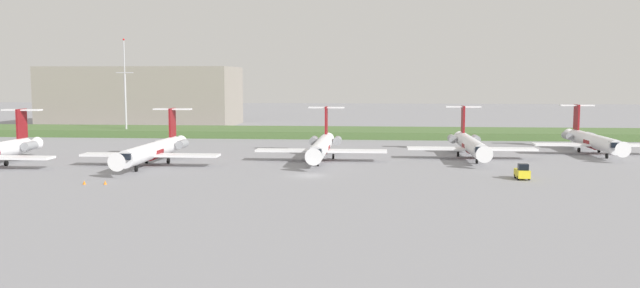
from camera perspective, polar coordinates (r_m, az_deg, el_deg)
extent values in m
plane|color=gray|center=(126.12, 0.49, -0.77)|extent=(500.00, 500.00, 0.00)
cube|color=#4C6B38|center=(162.93, 1.49, 1.01)|extent=(320.00, 20.00, 1.72)
cone|color=white|center=(129.61, -23.95, 0.00)|extent=(2.30, 4.00, 2.29)
cube|color=white|center=(113.79, -24.96, -1.09)|extent=(11.00, 3.20, 0.36)
cube|color=maroon|center=(126.69, -24.67, 1.64)|extent=(0.36, 3.20, 5.20)
cube|color=white|center=(126.83, -24.65, 2.73)|extent=(6.80, 1.80, 0.24)
cylinder|color=gray|center=(126.56, -25.89, -0.12)|extent=(1.50, 3.40, 1.50)
cylinder|color=gray|center=(124.32, -24.11, -0.14)|extent=(1.50, 3.40, 1.50)
cylinder|color=black|center=(118.87, -25.79, -1.53)|extent=(0.35, 0.90, 0.90)
cylinder|color=white|center=(111.14, -14.48, -0.57)|extent=(2.70, 24.00, 2.70)
cone|color=white|center=(98.60, -17.07, -1.43)|extent=(2.70, 3.00, 2.70)
cone|color=white|center=(124.37, -12.35, 0.14)|extent=(2.30, 4.00, 2.29)
cube|color=black|center=(100.29, -16.67, -1.03)|extent=(2.02, 1.80, 0.90)
cylinder|color=maroon|center=(111.16, -14.48, -0.65)|extent=(2.76, 3.60, 2.76)
cube|color=white|center=(112.38, -17.48, -0.90)|extent=(11.00, 3.20, 0.36)
cube|color=white|center=(108.45, -11.70, -0.98)|extent=(11.00, 3.20, 0.36)
cube|color=maroon|center=(121.19, -12.81, 1.86)|extent=(0.36, 3.20, 5.20)
cube|color=white|center=(121.35, -12.79, 3.00)|extent=(6.80, 1.80, 0.24)
cylinder|color=gray|center=(120.50, -14.05, 0.02)|extent=(1.50, 3.40, 1.50)
cylinder|color=gray|center=(119.12, -12.00, 0.00)|extent=(1.50, 3.40, 1.50)
cylinder|color=gray|center=(104.38, -15.81, -1.81)|extent=(0.20, 0.20, 0.65)
cylinder|color=black|center=(104.45, -15.80, -2.11)|extent=(0.30, 0.90, 0.90)
cylinder|color=black|center=(114.25, -14.96, -1.42)|extent=(0.35, 0.90, 0.90)
cylinder|color=black|center=(113.02, -13.14, -1.45)|extent=(0.35, 0.90, 0.90)
cylinder|color=white|center=(113.96, 0.14, -0.23)|extent=(2.70, 24.00, 2.70)
cone|color=white|center=(100.59, -0.49, -1.03)|extent=(2.70, 3.00, 2.70)
cone|color=white|center=(127.85, 0.66, 0.42)|extent=(2.29, 4.00, 2.29)
cube|color=black|center=(102.42, -0.39, -0.65)|extent=(2.03, 1.80, 0.90)
cylinder|color=maroon|center=(113.97, 0.14, -0.31)|extent=(2.76, 3.60, 2.76)
cube|color=white|center=(113.67, -2.87, -0.56)|extent=(11.00, 3.20, 0.36)
cube|color=white|center=(112.70, 3.09, -0.62)|extent=(11.00, 3.20, 0.36)
cube|color=maroon|center=(124.55, 0.56, 2.10)|extent=(0.36, 3.20, 5.20)
cube|color=white|center=(124.72, 0.57, 3.21)|extent=(6.80, 1.80, 0.24)
cylinder|color=gray|center=(123.25, -0.55, 0.32)|extent=(1.50, 3.40, 1.50)
cylinder|color=gray|center=(122.91, 1.54, 0.30)|extent=(1.50, 3.40, 1.50)
cylinder|color=gray|center=(106.76, -0.19, -1.42)|extent=(0.20, 0.20, 0.65)
cylinder|color=black|center=(106.83, -0.19, -1.72)|extent=(0.30, 0.90, 0.90)
cylinder|color=black|center=(116.73, -0.69, -1.08)|extent=(0.35, 0.90, 0.90)
cylinder|color=black|center=(116.42, 1.17, -1.10)|extent=(0.35, 0.90, 0.90)
cylinder|color=white|center=(120.24, 13.06, -0.07)|extent=(2.70, 24.00, 2.70)
cone|color=white|center=(106.98, 14.09, -0.80)|extent=(2.70, 3.00, 2.70)
cone|color=white|center=(134.05, 12.22, 0.54)|extent=(2.30, 4.00, 2.29)
cube|color=black|center=(108.79, 13.93, -0.44)|extent=(2.02, 1.80, 0.90)
cylinder|color=maroon|center=(120.26, 13.06, -0.14)|extent=(2.76, 3.60, 2.76)
cube|color=white|center=(118.61, 10.30, -0.38)|extent=(11.00, 3.20, 0.36)
cube|color=white|center=(120.31, 15.91, -0.43)|extent=(11.00, 3.20, 0.36)
cube|color=maroon|center=(130.79, 12.42, 2.14)|extent=(0.36, 3.20, 5.20)
cube|color=white|center=(130.96, 12.43, 3.20)|extent=(6.80, 1.80, 0.24)
cylinder|color=gray|center=(129.01, 11.50, 0.44)|extent=(1.50, 3.40, 1.50)
cylinder|color=gray|center=(129.61, 13.47, 0.42)|extent=(1.50, 3.40, 1.50)
cylinder|color=gray|center=(113.09, 13.58, -1.18)|extent=(0.20, 0.20, 0.65)
cylinder|color=black|center=(113.15, 13.57, -1.46)|extent=(0.30, 0.90, 0.90)
cylinder|color=black|center=(122.57, 12.00, -0.88)|extent=(0.35, 0.90, 0.90)
cylinder|color=black|center=(123.10, 13.76, -0.89)|extent=(0.35, 0.90, 0.90)
cylinder|color=white|center=(134.64, 22.83, 0.24)|extent=(2.70, 24.00, 2.70)
cone|color=white|center=(121.93, 24.78, -0.37)|extent=(2.70, 3.00, 2.70)
cone|color=white|center=(147.96, 21.17, 0.76)|extent=(2.30, 4.00, 2.29)
cube|color=black|center=(123.66, 24.49, -0.06)|extent=(2.03, 1.80, 0.90)
cylinder|color=maroon|center=(134.65, 22.83, 0.18)|extent=(2.76, 3.60, 2.76)
cube|color=white|center=(132.03, 20.52, -0.04)|extent=(11.00, 3.20, 0.36)
cube|color=white|center=(135.70, 25.33, -0.08)|extent=(11.00, 3.20, 0.36)
cube|color=maroon|center=(144.83, 21.56, 2.21)|extent=(0.36, 3.20, 5.20)
cube|color=white|center=(145.00, 21.56, 3.17)|extent=(6.80, 1.80, 0.24)
cylinder|color=gray|center=(142.73, 20.85, 0.68)|extent=(1.50, 3.40, 1.50)
cylinder|color=gray|center=(144.03, 22.57, 0.66)|extent=(1.50, 3.40, 1.50)
cylinder|color=gray|center=(127.76, 23.83, -0.73)|extent=(0.20, 0.20, 0.65)
cylinder|color=black|center=(127.82, 23.82, -0.97)|extent=(0.30, 0.90, 0.90)
cylinder|color=black|center=(136.54, 21.73, -0.49)|extent=(0.35, 0.90, 0.90)
cylinder|color=black|center=(137.69, 23.25, -0.50)|extent=(0.35, 0.90, 0.90)
cylinder|color=#B2B2B7|center=(169.65, -16.67, 3.28)|extent=(0.50, 0.50, 15.39)
cylinder|color=#B2B2B7|center=(169.60, -16.78, 7.27)|extent=(0.28, 0.28, 8.29)
cube|color=#B2B2B7|center=(169.52, -16.75, 6.01)|extent=(4.40, 0.20, 0.20)
sphere|color=red|center=(169.79, -16.83, 8.76)|extent=(0.50, 0.50, 0.50)
cube|color=gray|center=(208.66, -15.28, 4.07)|extent=(57.52, 25.82, 17.85)
cube|color=yellow|center=(97.40, 17.29, -2.47)|extent=(1.70, 3.20, 1.10)
cube|color=black|center=(96.72, 17.38, -1.93)|extent=(1.36, 1.10, 0.90)
cylinder|color=black|center=(96.39, 16.96, -2.87)|extent=(0.22, 0.60, 0.60)
cylinder|color=black|center=(96.71, 17.83, -2.87)|extent=(0.22, 0.60, 0.60)
cylinder|color=black|center=(98.24, 16.73, -2.71)|extent=(0.22, 0.60, 0.60)
cylinder|color=black|center=(98.56, 17.59, -2.71)|extent=(0.22, 0.60, 0.60)
cone|color=orange|center=(94.16, -19.95, -3.19)|extent=(0.44, 0.44, 0.55)
cone|color=orange|center=(93.19, -18.30, -3.22)|extent=(0.44, 0.44, 0.55)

